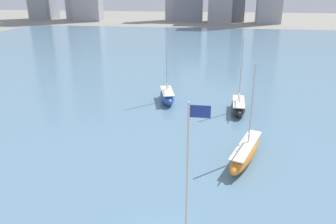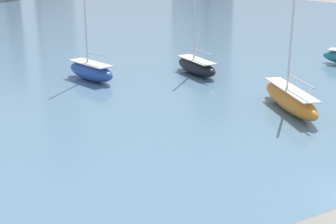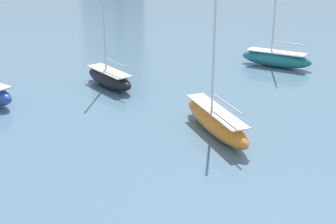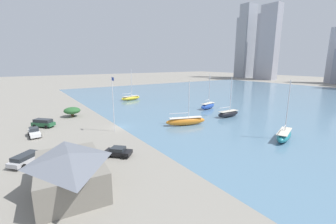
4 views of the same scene
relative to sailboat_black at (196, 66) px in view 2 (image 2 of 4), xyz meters
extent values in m
cube|color=slate|center=(-7.06, 40.98, -0.95)|extent=(180.00, 140.00, 0.00)
ellipsoid|color=black|center=(0.00, 0.00, -0.09)|extent=(2.31, 7.50, 1.72)
cube|color=beige|center=(0.00, 0.00, 0.72)|extent=(1.90, 6.15, 0.10)
cube|color=#2D2D33|center=(0.00, 0.00, -0.56)|extent=(0.20, 1.34, 0.77)
cylinder|color=silver|center=(0.02, 0.56, 5.44)|extent=(0.18, 0.18, 9.35)
cylinder|color=silver|center=(-0.04, -1.45, 1.87)|extent=(0.25, 4.01, 0.14)
ellipsoid|color=#284CA8|center=(-11.35, 3.09, 0.01)|extent=(3.99, 7.54, 1.91)
cube|color=beige|center=(-11.35, 3.09, 0.91)|extent=(3.27, 6.18, 0.10)
cube|color=#2D2D33|center=(-11.35, 3.09, -0.52)|extent=(0.49, 1.30, 0.86)
cylinder|color=silver|center=(-11.49, 3.61, 5.58)|extent=(0.18, 0.18, 9.24)
cylinder|color=silver|center=(-11.15, 2.37, 2.06)|extent=(0.80, 2.50, 0.14)
ellipsoid|color=orange|center=(0.09, -15.11, 0.02)|extent=(4.90, 9.94, 1.94)
cube|color=silver|center=(0.09, -15.11, 0.94)|extent=(4.02, 8.15, 0.10)
cube|color=#2D2D33|center=(0.09, -15.11, -0.51)|extent=(0.72, 1.73, 0.87)
cylinder|color=silver|center=(0.32, -14.40, 5.30)|extent=(0.18, 0.18, 8.63)
cylinder|color=silver|center=(-0.45, -16.69, 2.09)|extent=(1.68, 4.62, 0.14)
camera|label=1|loc=(-3.42, -47.47, 16.65)|focal=35.00mm
camera|label=2|loc=(-27.34, -43.86, 11.52)|focal=50.00mm
camera|label=3|loc=(-23.88, -38.72, 13.73)|focal=50.00mm
camera|label=4|loc=(41.24, -47.77, 13.85)|focal=24.00mm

